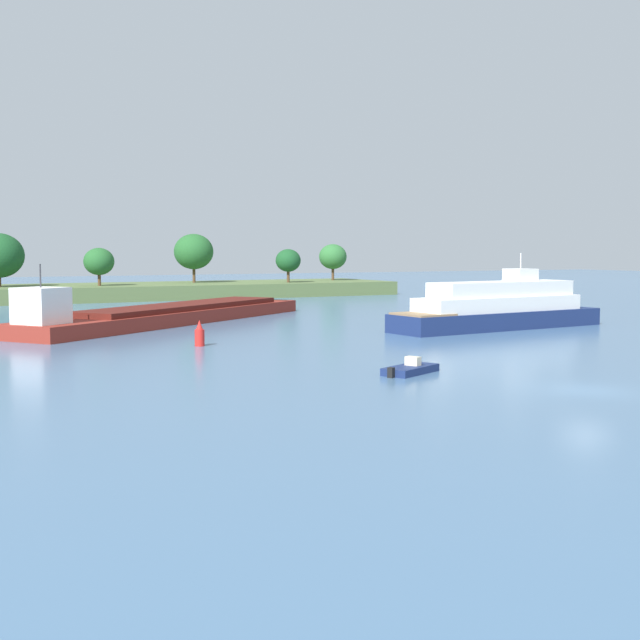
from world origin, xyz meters
The scene contains 6 objects.
ground_plane centered at (0.00, 0.00, 0.00)m, with size 400.00×400.00×0.00m, color #476B8E.
treeline_island centered at (5.59, 88.35, 2.11)m, with size 67.59×17.81×9.43m.
cargo_barge centered at (-7.11, 45.69, 0.93)m, with size 34.17×27.08×5.84m.
fishing_skiff centered at (-4.53, 8.69, 0.24)m, with size 4.04×3.04×0.92m.
white_riverboat centered at (17.34, 27.47, 1.80)m, with size 21.77×6.60×6.65m.
channel_buoy_red centered at (-10.58, 26.74, 0.81)m, with size 0.70×0.70×1.90m.
Camera 1 is at (-29.90, -29.18, 6.81)m, focal length 46.00 mm.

